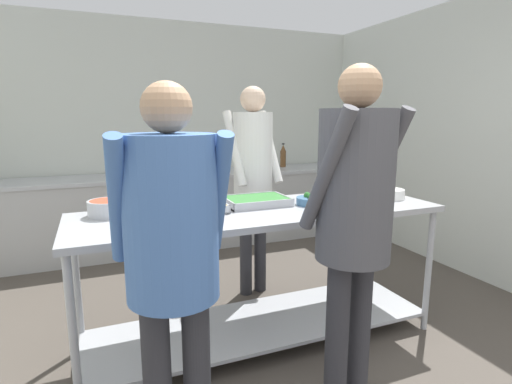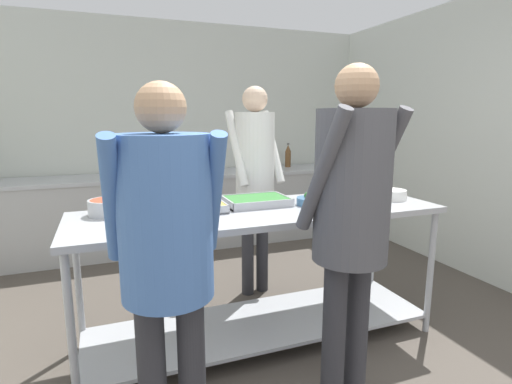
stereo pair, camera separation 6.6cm
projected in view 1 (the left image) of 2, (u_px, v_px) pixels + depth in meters
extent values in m
cube|color=silver|center=(178.00, 134.00, 4.95)|extent=(4.82, 0.06, 2.65)
cube|color=silver|center=(447.00, 137.00, 4.08)|extent=(0.06, 3.96, 2.65)
cube|color=#A8A8A8|center=(187.00, 211.00, 4.78)|extent=(4.66, 0.62, 0.84)
cube|color=#ADAFB5|center=(186.00, 175.00, 4.70)|extent=(4.66, 0.65, 0.04)
cube|color=black|center=(111.00, 178.00, 4.39)|extent=(0.49, 0.44, 0.02)
cube|color=#ADAFB5|center=(262.00, 212.00, 2.64)|extent=(2.43, 0.75, 0.04)
cube|color=#ADAFB5|center=(261.00, 323.00, 2.79)|extent=(2.35, 0.67, 0.02)
cylinder|color=#ADAFB5|center=(73.00, 338.00, 2.00)|extent=(0.04, 0.04, 0.89)
cylinder|color=#ADAFB5|center=(428.00, 271.00, 2.86)|extent=(0.04, 0.04, 0.89)
cylinder|color=#ADAFB5|center=(77.00, 287.00, 2.59)|extent=(0.04, 0.04, 0.89)
cylinder|color=#ADAFB5|center=(370.00, 244.00, 3.45)|extent=(0.04, 0.04, 0.89)
cylinder|color=#ADAFB5|center=(108.00, 208.00, 2.46)|extent=(0.24, 0.24, 0.10)
cylinder|color=#B7472D|center=(107.00, 201.00, 2.45)|extent=(0.21, 0.21, 0.01)
cylinder|color=black|center=(139.00, 199.00, 2.52)|extent=(0.14, 0.02, 0.02)
cube|color=#ADAFB5|center=(187.00, 211.00, 2.55)|extent=(0.49, 0.30, 0.01)
cube|color=gold|center=(187.00, 208.00, 2.55)|extent=(0.47, 0.28, 0.04)
cube|color=#ADAFB5|center=(192.00, 213.00, 2.42)|extent=(0.49, 0.01, 0.05)
cube|color=#ADAFB5|center=(182.00, 204.00, 2.68)|extent=(0.49, 0.01, 0.05)
cube|color=#ADAFB5|center=(148.00, 212.00, 2.46)|extent=(0.01, 0.30, 0.05)
cube|color=#ADAFB5|center=(223.00, 205.00, 2.64)|extent=(0.01, 0.30, 0.05)
cube|color=#ADAFB5|center=(256.00, 204.00, 2.77)|extent=(0.43, 0.32, 0.01)
cube|color=#387A38|center=(256.00, 200.00, 2.77)|extent=(0.41, 0.29, 0.04)
cube|color=#ADAFB5|center=(265.00, 205.00, 2.63)|extent=(0.43, 0.01, 0.05)
cube|color=#ADAFB5|center=(248.00, 197.00, 2.91)|extent=(0.43, 0.01, 0.05)
cube|color=#ADAFB5|center=(227.00, 203.00, 2.69)|extent=(0.01, 0.32, 0.05)
cube|color=#ADAFB5|center=(283.00, 199.00, 2.85)|extent=(0.01, 0.32, 0.05)
cylinder|color=#3D668C|center=(310.00, 201.00, 2.77)|extent=(0.19, 0.19, 0.05)
sphere|color=#2D702D|center=(314.00, 195.00, 2.78)|extent=(0.05, 0.05, 0.05)
sphere|color=#2D702D|center=(307.00, 195.00, 2.78)|extent=(0.05, 0.05, 0.05)
sphere|color=#2D702D|center=(311.00, 197.00, 2.74)|extent=(0.05, 0.05, 0.05)
cube|color=#ADAFB5|center=(352.00, 202.00, 2.85)|extent=(0.38, 0.33, 0.01)
cube|color=brown|center=(353.00, 198.00, 2.84)|extent=(0.36, 0.30, 0.04)
cube|color=#ADAFB5|center=(367.00, 203.00, 2.70)|extent=(0.38, 0.01, 0.05)
cube|color=#ADAFB5|center=(340.00, 195.00, 2.99)|extent=(0.38, 0.01, 0.05)
cube|color=#ADAFB5|center=(331.00, 201.00, 2.78)|extent=(0.01, 0.33, 0.05)
cube|color=#ADAFB5|center=(374.00, 197.00, 2.91)|extent=(0.01, 0.33, 0.05)
cylinder|color=white|center=(389.00, 198.00, 2.98)|extent=(0.22, 0.22, 0.01)
cylinder|color=white|center=(389.00, 196.00, 2.98)|extent=(0.22, 0.22, 0.01)
cylinder|color=white|center=(389.00, 195.00, 2.98)|extent=(0.22, 0.22, 0.01)
cylinder|color=white|center=(390.00, 193.00, 2.98)|extent=(0.22, 0.22, 0.01)
cylinder|color=white|center=(390.00, 191.00, 2.97)|extent=(0.21, 0.21, 0.01)
cylinder|color=white|center=(390.00, 190.00, 2.97)|extent=(0.21, 0.21, 0.01)
cylinder|color=#2D2D33|center=(337.00, 336.00, 2.08)|extent=(0.12, 0.12, 0.82)
cylinder|color=#2D2D33|center=(359.00, 327.00, 2.18)|extent=(0.12, 0.12, 0.82)
cylinder|color=#4C4C51|center=(326.00, 172.00, 1.86)|extent=(0.14, 0.34, 0.61)
cylinder|color=#4C4C51|center=(382.00, 166.00, 2.08)|extent=(0.14, 0.34, 0.61)
cylinder|color=#4C4C51|center=(355.00, 186.00, 1.98)|extent=(0.38, 0.38, 0.76)
sphere|color=tan|center=(360.00, 86.00, 1.89)|extent=(0.21, 0.21, 0.21)
cylinder|color=#2D2D33|center=(157.00, 378.00, 1.79)|extent=(0.13, 0.13, 0.76)
cylinder|color=#2D2D33|center=(197.00, 370.00, 1.85)|extent=(0.13, 0.13, 0.76)
cylinder|color=#4770B2|center=(117.00, 202.00, 1.60)|extent=(0.08, 0.32, 0.57)
cylinder|color=#4770B2|center=(219.00, 195.00, 1.74)|extent=(0.08, 0.32, 0.57)
cylinder|color=#4770B2|center=(171.00, 218.00, 1.68)|extent=(0.40, 0.40, 0.71)
sphere|color=tan|center=(166.00, 107.00, 1.60)|extent=(0.21, 0.21, 0.21)
cylinder|color=#2D2D33|center=(260.00, 246.00, 3.53)|extent=(0.10, 0.10, 0.82)
cylinder|color=#2D2D33|center=(246.00, 249.00, 3.45)|extent=(0.10, 0.10, 0.82)
cylinder|color=silver|center=(270.00, 147.00, 3.41)|extent=(0.12, 0.34, 0.61)
cylinder|color=silver|center=(235.00, 148.00, 3.24)|extent=(0.12, 0.34, 0.61)
cylinder|color=silver|center=(253.00, 158.00, 3.34)|extent=(0.33, 0.33, 0.75)
sphere|color=beige|center=(253.00, 99.00, 3.25)|extent=(0.21, 0.21, 0.21)
cylinder|color=brown|center=(283.00, 159.00, 5.25)|extent=(0.08, 0.08, 0.21)
cone|color=brown|center=(283.00, 148.00, 5.22)|extent=(0.07, 0.07, 0.08)
cylinder|color=black|center=(283.00, 144.00, 5.22)|extent=(0.03, 0.03, 0.02)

